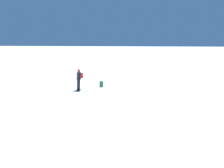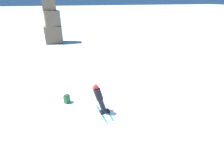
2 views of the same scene
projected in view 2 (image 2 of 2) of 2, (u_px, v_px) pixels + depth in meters
The scene contains 4 objects.
ground_plane at pixel (103, 113), 9.10m from camera, with size 300.00×300.00×0.00m, color white.
skier at pixel (99, 97), 8.64m from camera, with size 1.28×1.69×1.76m.
rock_pillar at pixel (52, 23), 22.25m from camera, with size 2.17×1.91×6.16m.
spare_backpack at pixel (67, 99), 9.88m from camera, with size 0.37×0.36×0.50m.
Camera 2 is at (-1.69, -7.32, 5.37)m, focal length 28.00 mm.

